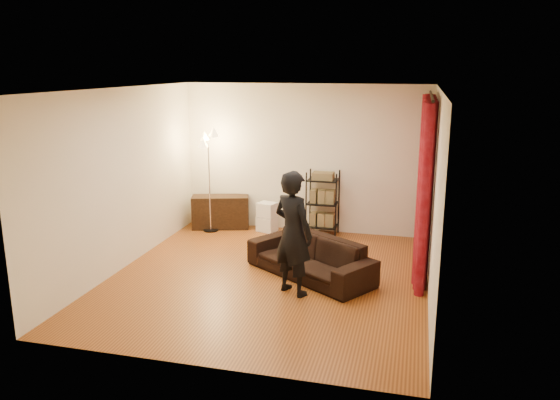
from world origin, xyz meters
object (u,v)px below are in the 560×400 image
(storage_boxes, at_px, (267,217))
(media_cabinet, at_px, (221,212))
(person, at_px, (293,233))
(floor_lamp, at_px, (209,182))
(wire_shelf, at_px, (323,203))
(sofa, at_px, (310,257))

(storage_boxes, bearing_deg, media_cabinet, 178.79)
(person, distance_m, storage_boxes, 2.92)
(floor_lamp, bearing_deg, wire_shelf, 7.84)
(sofa, distance_m, floor_lamp, 2.91)
(storage_boxes, relative_size, floor_lamp, 0.30)
(sofa, bearing_deg, person, -65.30)
(person, xyz_separation_m, wire_shelf, (-0.07, 2.70, -0.26))
(media_cabinet, distance_m, wire_shelf, 1.97)
(sofa, distance_m, person, 0.87)
(person, relative_size, floor_lamp, 0.91)
(storage_boxes, bearing_deg, sofa, -58.50)
(person, xyz_separation_m, storage_boxes, (-1.11, 2.64, -0.57))
(person, xyz_separation_m, media_cabinet, (-2.02, 2.66, -0.54))
(media_cabinet, bearing_deg, sofa, -59.60)
(person, height_order, storage_boxes, person)
(sofa, bearing_deg, wire_shelf, 128.63)
(person, bearing_deg, wire_shelf, -58.81)
(sofa, distance_m, wire_shelf, 2.07)
(storage_boxes, distance_m, wire_shelf, 1.08)
(floor_lamp, bearing_deg, media_cabinet, 65.22)
(storage_boxes, xyz_separation_m, wire_shelf, (1.03, 0.06, 0.31))
(sofa, distance_m, media_cabinet, 2.92)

